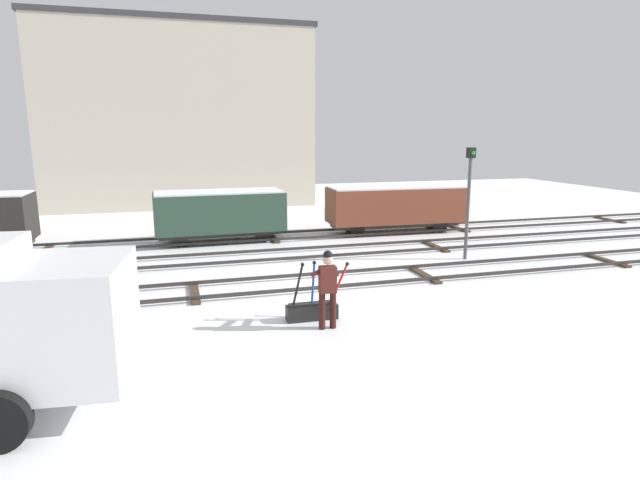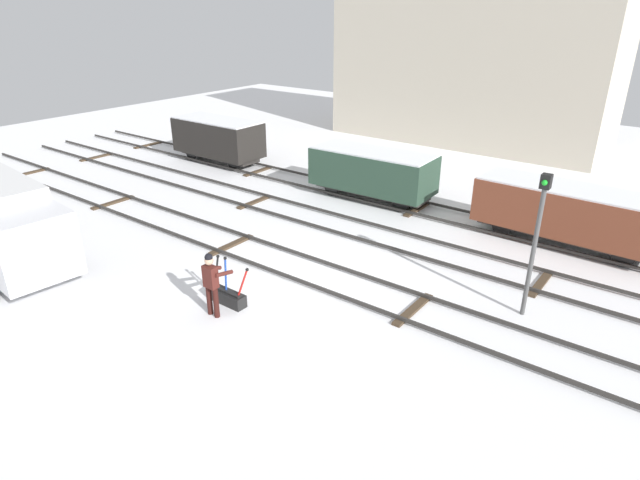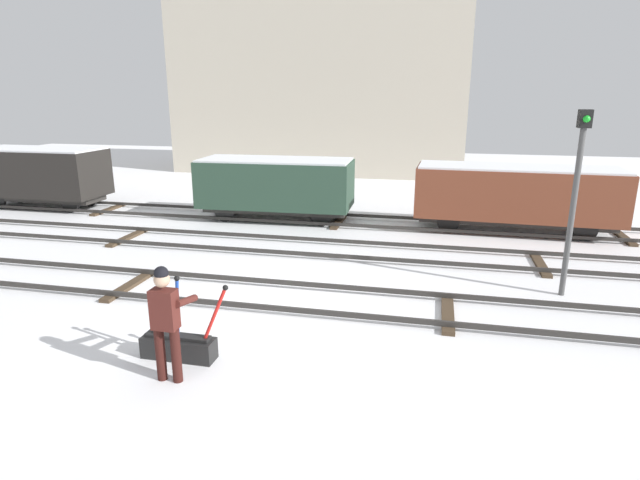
{
  "view_description": "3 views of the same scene",
  "coord_description": "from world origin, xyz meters",
  "px_view_note": "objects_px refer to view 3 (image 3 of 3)",
  "views": [
    {
      "loc": [
        -3.84,
        -14.15,
        4.41
      ],
      "look_at": [
        0.14,
        0.09,
        1.33
      ],
      "focal_mm": 28.82,
      "sensor_mm": 36.0,
      "label": 1
    },
    {
      "loc": [
        9.0,
        -11.49,
        7.73
      ],
      "look_at": [
        -0.1,
        0.56,
        0.95
      ],
      "focal_mm": 29.84,
      "sensor_mm": 36.0,
      "label": 2
    },
    {
      "loc": [
        3.12,
        -9.85,
        4.24
      ],
      "look_at": [
        0.54,
        1.7,
        0.89
      ],
      "focal_mm": 29.16,
      "sensor_mm": 36.0,
      "label": 3
    }
  ],
  "objects_px": {
    "freight_car_back_track": "(516,194)",
    "signal_post": "(576,186)",
    "freight_car_near_switch": "(276,185)",
    "rail_worker": "(166,316)",
    "switch_lever_frame": "(179,344)",
    "freight_car_mid_siding": "(40,174)"
  },
  "relations": [
    {
      "from": "freight_car_back_track",
      "to": "signal_post",
      "type": "bearing_deg",
      "value": -84.32
    },
    {
      "from": "freight_car_near_switch",
      "to": "rail_worker",
      "type": "bearing_deg",
      "value": -83.48
    },
    {
      "from": "rail_worker",
      "to": "signal_post",
      "type": "bearing_deg",
      "value": 37.68
    },
    {
      "from": "switch_lever_frame",
      "to": "freight_car_mid_siding",
      "type": "xyz_separation_m",
      "value": [
        -10.7,
        9.77,
        1.07
      ]
    },
    {
      "from": "signal_post",
      "to": "freight_car_back_track",
      "type": "xyz_separation_m",
      "value": [
        -0.36,
        5.37,
        -1.18
      ]
    },
    {
      "from": "freight_car_near_switch",
      "to": "switch_lever_frame",
      "type": "bearing_deg",
      "value": -84.01
    },
    {
      "from": "signal_post",
      "to": "freight_car_back_track",
      "type": "bearing_deg",
      "value": 93.83
    },
    {
      "from": "signal_post",
      "to": "switch_lever_frame",
      "type": "bearing_deg",
      "value": -147.16
    },
    {
      "from": "signal_post",
      "to": "freight_car_back_track",
      "type": "height_order",
      "value": "signal_post"
    },
    {
      "from": "switch_lever_frame",
      "to": "rail_worker",
      "type": "xyz_separation_m",
      "value": [
        0.19,
        -0.64,
        0.8
      ]
    },
    {
      "from": "signal_post",
      "to": "freight_car_mid_siding",
      "type": "relative_size",
      "value": 0.81
    },
    {
      "from": "freight_car_mid_siding",
      "to": "freight_car_near_switch",
      "type": "height_order",
      "value": "freight_car_mid_siding"
    },
    {
      "from": "freight_car_back_track",
      "to": "freight_car_mid_siding",
      "type": "height_order",
      "value": "freight_car_mid_siding"
    },
    {
      "from": "freight_car_mid_siding",
      "to": "switch_lever_frame",
      "type": "bearing_deg",
      "value": -42.54
    },
    {
      "from": "freight_car_near_switch",
      "to": "freight_car_mid_siding",
      "type": "bearing_deg",
      "value": 178.15
    },
    {
      "from": "switch_lever_frame",
      "to": "rail_worker",
      "type": "bearing_deg",
      "value": -73.51
    },
    {
      "from": "switch_lever_frame",
      "to": "signal_post",
      "type": "bearing_deg",
      "value": 33.26
    },
    {
      "from": "rail_worker",
      "to": "signal_post",
      "type": "xyz_separation_m",
      "value": [
        6.63,
        5.04,
        1.36
      ]
    },
    {
      "from": "switch_lever_frame",
      "to": "freight_car_mid_siding",
      "type": "relative_size",
      "value": 0.32
    },
    {
      "from": "signal_post",
      "to": "freight_car_mid_siding",
      "type": "bearing_deg",
      "value": 162.96
    },
    {
      "from": "signal_post",
      "to": "freight_car_near_switch",
      "type": "bearing_deg",
      "value": 146.66
    },
    {
      "from": "switch_lever_frame",
      "to": "freight_car_mid_siding",
      "type": "height_order",
      "value": "freight_car_mid_siding"
    }
  ]
}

